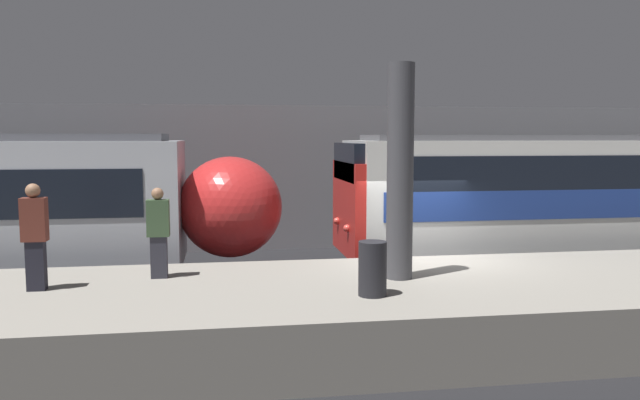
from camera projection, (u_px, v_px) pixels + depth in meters
The scene contains 7 objects.
ground_plane at pixel (426, 303), 13.01m from camera, with size 120.00×120.00×0.00m, color black.
platform at pixel (467, 308), 10.84m from camera, with size 40.00×4.31×1.01m.
station_rear_barrier at pixel (357, 177), 19.51m from camera, with size 50.00×0.15×4.43m.
support_pillar_near at pixel (400, 172), 10.70m from camera, with size 0.46×0.46×3.70m.
person_waiting at pixel (35, 234), 9.93m from camera, with size 0.38×0.24×1.72m.
person_walking at pixel (158, 231), 10.83m from camera, with size 0.38×0.24×1.58m.
trash_bin at pixel (373, 269), 9.64m from camera, with size 0.44×0.44×0.85m.
Camera 1 is at (-4.17, -12.22, 3.46)m, focal length 35.00 mm.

